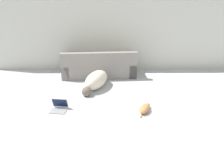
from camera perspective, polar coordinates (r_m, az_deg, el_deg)
ground_plane at (r=3.87m, az=3.82°, el=-17.41°), size 20.00×20.00×0.00m
wall_back at (r=7.26m, az=1.73°, el=12.99°), size 7.85×0.06×2.52m
couch at (r=6.96m, az=-2.98°, el=3.90°), size 2.07×0.93×0.74m
dog at (r=6.13m, az=-3.73°, el=0.76°), size 0.75×1.27×0.42m
cat at (r=5.13m, az=7.49°, el=-5.53°), size 0.32×0.51×0.16m
laptop_open at (r=5.29m, az=-11.96°, el=-4.98°), size 0.37×0.35×0.23m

